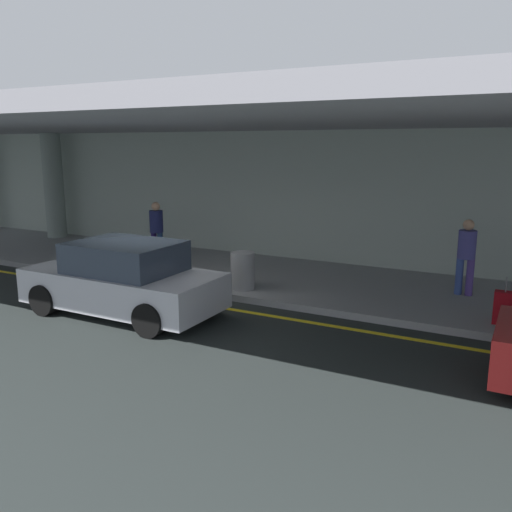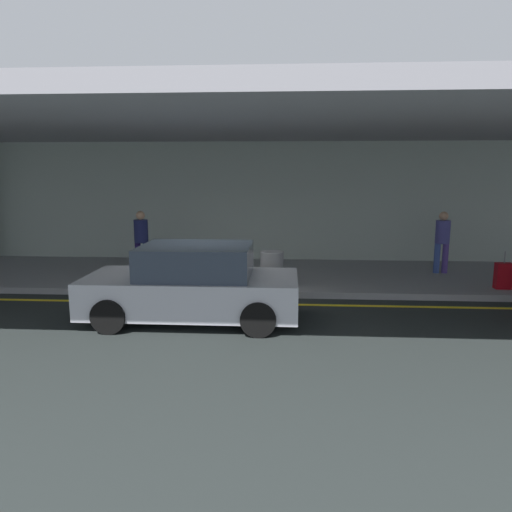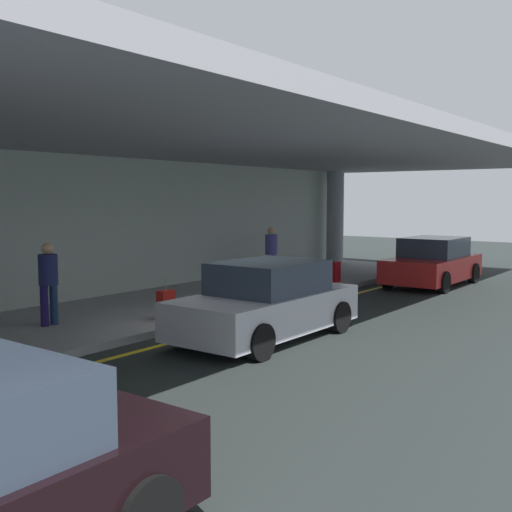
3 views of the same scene
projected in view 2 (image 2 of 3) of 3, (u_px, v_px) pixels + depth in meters
The scene contains 11 objects.
ground_plane at pixel (205, 309), 10.20m from camera, with size 60.00×60.00×0.00m, color #232928.
sidewalk at pixel (224, 275), 13.23m from camera, with size 26.00×4.20×0.15m, color gray.
lane_stripe_yellow at pixel (209, 303), 10.66m from camera, with size 26.00×0.14×0.01m, color yellow.
ceiling_overhang at pixel (220, 129), 12.06m from camera, with size 28.00×13.20×0.30m, color gray.
terminal_back_wall at pixel (233, 203), 15.12m from camera, with size 26.00×0.30×3.80m, color #A9B7AD.
car_silver at pixel (193, 285), 9.31m from camera, with size 4.10×1.92×1.50m.
traveler_with_luggage at pixel (442, 238), 12.97m from camera, with size 0.38×0.38×1.68m.
person_waiting_for_ride at pixel (141, 237), 13.16m from camera, with size 0.38×0.38×1.68m.
suitcase_upright_primary at pixel (198, 272), 11.72m from camera, with size 0.36×0.22×0.90m.
suitcase_upright_secondary at pixel (503, 276), 11.31m from camera, with size 0.36×0.22×0.90m.
trash_bin_steel at pixel (272, 269), 11.55m from camera, with size 0.56×0.56×0.85m, color gray.
Camera 2 is at (1.71, -9.75, 2.89)m, focal length 33.63 mm.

